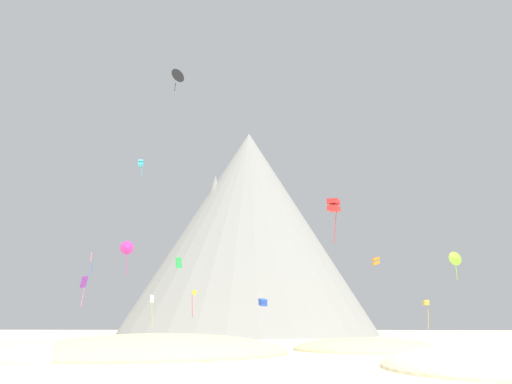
# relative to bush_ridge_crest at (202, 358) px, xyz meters

# --- Properties ---
(ground_plane) EXTENTS (400.00, 400.00, 0.00)m
(ground_plane) POSITION_rel_bush_ridge_crest_xyz_m (4.19, -9.30, -0.24)
(ground_plane) COLOR beige
(dune_foreground_right) EXTENTS (33.58, 30.71, 4.28)m
(dune_foreground_right) POSITION_rel_bush_ridge_crest_xyz_m (-5.54, 6.89, -0.24)
(dune_foreground_right) COLOR #C6B284
(dune_foreground_right) RESTS_ON ground_plane
(dune_midground) EXTENTS (22.99, 24.28, 3.31)m
(dune_midground) POSITION_rel_bush_ridge_crest_xyz_m (-15.55, 4.57, -0.24)
(dune_midground) COLOR beige
(dune_midground) RESTS_ON ground_plane
(dune_back_low) EXTENTS (22.68, 21.47, 2.98)m
(dune_back_low) POSITION_rel_bush_ridge_crest_xyz_m (16.64, 17.52, -0.24)
(dune_back_low) COLOR #C6B284
(dune_back_low) RESTS_ON ground_plane
(bush_ridge_crest) EXTENTS (2.72, 2.72, 0.47)m
(bush_ridge_crest) POSITION_rel_bush_ridge_crest_xyz_m (0.00, 0.00, 0.00)
(bush_ridge_crest) COLOR #568442
(bush_ridge_crest) RESTS_ON ground_plane
(bush_near_left) EXTENTS (3.15, 3.15, 1.08)m
(bush_near_left) POSITION_rel_bush_ridge_crest_xyz_m (2.76, 7.65, 0.30)
(bush_near_left) COLOR #668C4C
(bush_near_left) RESTS_ON ground_plane
(bush_scatter_east) EXTENTS (2.79, 2.79, 0.46)m
(bush_scatter_east) POSITION_rel_bush_ridge_crest_xyz_m (-4.67, 12.39, -0.01)
(bush_scatter_east) COLOR #386633
(bush_scatter_east) RESTS_ON ground_plane
(rock_massif) EXTENTS (91.88, 91.88, 58.11)m
(rock_massif) POSITION_rel_bush_ridge_crest_xyz_m (-4.43, 89.54, 28.15)
(rock_massif) COLOR gray
(rock_massif) RESTS_ON ground_plane
(kite_cyan_high) EXTENTS (1.04, 1.10, 3.56)m
(kite_cyan_high) POSITION_rel_bush_ridge_crest_xyz_m (-21.60, 45.95, 33.73)
(kite_cyan_high) COLOR #33BCDB
(kite_green_low) EXTENTS (0.86, 0.91, 1.54)m
(kite_green_low) POSITION_rel_bush_ridge_crest_xyz_m (-7.40, 21.73, 10.80)
(kite_green_low) COLOR green
(kite_red_mid) EXTENTS (1.78, 1.77, 5.54)m
(kite_red_mid) POSITION_rel_bush_ridge_crest_xyz_m (13.16, 15.12, 16.86)
(kite_red_mid) COLOR red
(kite_black_high) EXTENTS (2.02, 2.11, 3.88)m
(kite_black_high) POSITION_rel_bush_ridge_crest_xyz_m (-9.49, 24.22, 40.59)
(kite_black_high) COLOR black
(kite_magenta_mid) EXTENTS (2.22, 0.71, 5.49)m
(kite_magenta_mid) POSITION_rel_bush_ridge_crest_xyz_m (-18.46, 32.27, 14.56)
(kite_magenta_mid) COLOR #D1339E
(kite_white_low) EXTENTS (0.65, 1.02, 5.51)m
(kite_white_low) POSITION_rel_bush_ridge_crest_xyz_m (-17.01, 43.42, 6.41)
(kite_white_low) COLOR white
(kite_yellow_low) EXTENTS (0.71, 0.51, 4.24)m
(kite_yellow_low) POSITION_rel_bush_ridge_crest_xyz_m (-7.83, 34.90, 6.74)
(kite_yellow_low) COLOR yellow
(kite_lime_low) EXTENTS (1.84, 0.99, 3.53)m
(kite_lime_low) POSITION_rel_bush_ridge_crest_xyz_m (28.61, 19.45, 10.76)
(kite_lime_low) COLOR #8CD133
(kite_gold_low) EXTENTS (0.95, 0.93, 4.59)m
(kite_gold_low) POSITION_rel_bush_ridge_crest_xyz_m (30.16, 40.34, 6.06)
(kite_gold_low) COLOR gold
(kite_pink_low) EXTENTS (0.49, 0.61, 3.66)m
(kite_pink_low) POSITION_rel_bush_ridge_crest_xyz_m (-23.17, 29.99, 12.42)
(kite_pink_low) COLOR pink
(kite_violet_low) EXTENTS (0.80, 1.45, 3.93)m
(kite_violet_low) POSITION_rel_bush_ridge_crest_xyz_m (-19.02, 18.58, 7.79)
(kite_violet_low) COLOR purple
(kite_orange_low) EXTENTS (1.26, 1.17, 1.49)m
(kite_orange_low) POSITION_rel_bush_ridge_crest_xyz_m (22.53, 40.99, 13.19)
(kite_orange_low) COLOR orange
(kite_blue_low) EXTENTS (1.80, 1.84, 1.53)m
(kite_blue_low) POSITION_rel_bush_ridge_crest_xyz_m (2.52, 50.11, 6.70)
(kite_blue_low) COLOR blue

